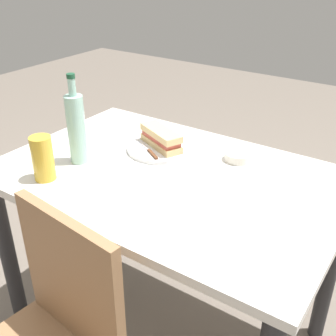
{
  "coord_description": "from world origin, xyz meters",
  "views": [
    {
      "loc": [
        -0.71,
        1.04,
        1.45
      ],
      "look_at": [
        0.0,
        0.0,
        0.78
      ],
      "focal_mm": 44.8,
      "sensor_mm": 36.0,
      "label": 1
    }
  ],
  "objects_px": {
    "knife_near": "(149,150)",
    "water_bottle": "(76,128)",
    "olive_bowl": "(238,156)",
    "dining_table": "(168,203)",
    "beer_glass": "(43,158)",
    "plate_near": "(161,148)",
    "baguette_sandwich_near": "(161,138)"
  },
  "relations": [
    {
      "from": "knife_near",
      "to": "water_bottle",
      "type": "xyz_separation_m",
      "value": [
        0.17,
        0.18,
        0.11
      ]
    },
    {
      "from": "baguette_sandwich_near",
      "to": "knife_near",
      "type": "bearing_deg",
      "value": 76.46
    },
    {
      "from": "dining_table",
      "to": "water_bottle",
      "type": "distance_m",
      "value": 0.42
    },
    {
      "from": "baguette_sandwich_near",
      "to": "beer_glass",
      "type": "distance_m",
      "value": 0.44
    },
    {
      "from": "dining_table",
      "to": "water_bottle",
      "type": "height_order",
      "value": "water_bottle"
    },
    {
      "from": "water_bottle",
      "to": "beer_glass",
      "type": "xyz_separation_m",
      "value": [
        0.0,
        0.16,
        -0.05
      ]
    },
    {
      "from": "plate_near",
      "to": "olive_bowl",
      "type": "height_order",
      "value": "olive_bowl"
    },
    {
      "from": "plate_near",
      "to": "water_bottle",
      "type": "height_order",
      "value": "water_bottle"
    },
    {
      "from": "water_bottle",
      "to": "knife_near",
      "type": "bearing_deg",
      "value": -133.63
    },
    {
      "from": "dining_table",
      "to": "knife_near",
      "type": "distance_m",
      "value": 0.21
    },
    {
      "from": "plate_near",
      "to": "beer_glass",
      "type": "xyz_separation_m",
      "value": [
        0.19,
        0.4,
        0.07
      ]
    },
    {
      "from": "dining_table",
      "to": "knife_near",
      "type": "relative_size",
      "value": 7.43
    },
    {
      "from": "knife_near",
      "to": "water_bottle",
      "type": "bearing_deg",
      "value": 46.37
    },
    {
      "from": "plate_near",
      "to": "baguette_sandwich_near",
      "type": "bearing_deg",
      "value": 0.0
    },
    {
      "from": "dining_table",
      "to": "beer_glass",
      "type": "distance_m",
      "value": 0.45
    },
    {
      "from": "dining_table",
      "to": "baguette_sandwich_near",
      "type": "xyz_separation_m",
      "value": [
        0.13,
        -0.14,
        0.17
      ]
    },
    {
      "from": "olive_bowl",
      "to": "plate_near",
      "type": "bearing_deg",
      "value": 17.0
    },
    {
      "from": "knife_near",
      "to": "olive_bowl",
      "type": "bearing_deg",
      "value": -153.77
    },
    {
      "from": "dining_table",
      "to": "baguette_sandwich_near",
      "type": "distance_m",
      "value": 0.25
    },
    {
      "from": "water_bottle",
      "to": "beer_glass",
      "type": "relative_size",
      "value": 2.12
    },
    {
      "from": "plate_near",
      "to": "water_bottle",
      "type": "xyz_separation_m",
      "value": [
        0.19,
        0.24,
        0.12
      ]
    },
    {
      "from": "beer_glass",
      "to": "knife_near",
      "type": "bearing_deg",
      "value": -117.59
    },
    {
      "from": "dining_table",
      "to": "plate_near",
      "type": "height_order",
      "value": "plate_near"
    },
    {
      "from": "plate_near",
      "to": "beer_glass",
      "type": "distance_m",
      "value": 0.45
    },
    {
      "from": "knife_near",
      "to": "olive_bowl",
      "type": "relative_size",
      "value": 1.62
    },
    {
      "from": "baguette_sandwich_near",
      "to": "water_bottle",
      "type": "distance_m",
      "value": 0.32
    },
    {
      "from": "plate_near",
      "to": "knife_near",
      "type": "height_order",
      "value": "knife_near"
    },
    {
      "from": "baguette_sandwich_near",
      "to": "beer_glass",
      "type": "relative_size",
      "value": 1.39
    },
    {
      "from": "baguette_sandwich_near",
      "to": "knife_near",
      "type": "xyz_separation_m",
      "value": [
        0.01,
        0.06,
        -0.03
      ]
    },
    {
      "from": "water_bottle",
      "to": "beer_glass",
      "type": "height_order",
      "value": "water_bottle"
    },
    {
      "from": "olive_bowl",
      "to": "baguette_sandwich_near",
      "type": "bearing_deg",
      "value": 17.0
    },
    {
      "from": "plate_near",
      "to": "water_bottle",
      "type": "distance_m",
      "value": 0.33
    }
  ]
}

